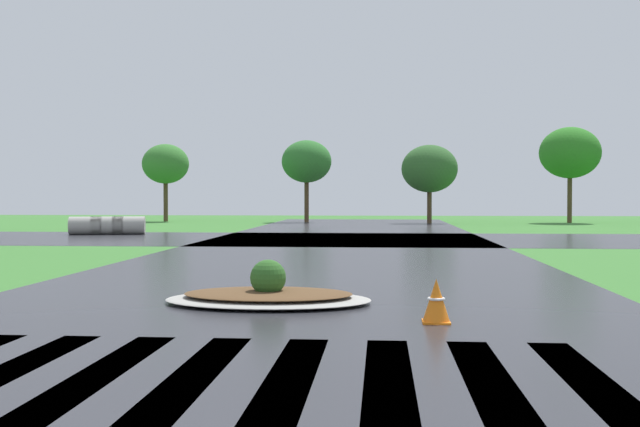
% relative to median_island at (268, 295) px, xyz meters
% --- Properties ---
extents(asphalt_roadway, '(10.54, 80.00, 0.01)m').
position_rel_median_island_xyz_m(asphalt_roadway, '(0.46, 1.74, -0.13)').
color(asphalt_roadway, '#2B2B30').
rests_on(asphalt_roadway, ground).
extents(asphalt_cross_road, '(90.00, 9.48, 0.01)m').
position_rel_median_island_xyz_m(asphalt_cross_road, '(0.46, 17.53, -0.13)').
color(asphalt_cross_road, '#2B2B30').
rests_on(asphalt_cross_road, ground).
extents(crosswalk_stripes, '(6.75, 3.56, 0.01)m').
position_rel_median_island_xyz_m(crosswalk_stripes, '(0.46, -4.71, -0.13)').
color(crosswalk_stripes, white).
rests_on(crosswalk_stripes, ground).
extents(median_island, '(3.20, 2.10, 0.68)m').
position_rel_median_island_xyz_m(median_island, '(0.00, 0.00, 0.00)').
color(median_island, '#9E9B93').
rests_on(median_island, ground).
extents(drainage_pipe_stack, '(3.22, 1.46, 0.77)m').
position_rel_median_island_xyz_m(drainage_pipe_stack, '(-9.89, 20.12, 0.26)').
color(drainage_pipe_stack, '#9E9B93').
rests_on(drainage_pipe_stack, ground).
extents(traffic_cone, '(0.37, 0.37, 0.58)m').
position_rel_median_island_xyz_m(traffic_cone, '(2.47, -1.65, 0.15)').
color(traffic_cone, orange).
rests_on(traffic_cone, ground).
extents(background_treeline, '(38.31, 5.75, 5.94)m').
position_rel_median_island_xyz_m(background_treeline, '(11.19, 36.13, 3.71)').
color(background_treeline, '#4C3823').
rests_on(background_treeline, ground).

